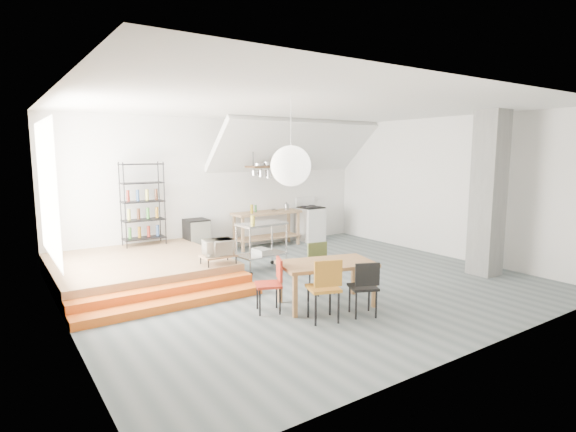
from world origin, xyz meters
TOP-DOWN VIEW (x-y plane):
  - floor at (0.00, 0.00)m, footprint 8.00×8.00m
  - wall_back at (0.00, 3.50)m, footprint 8.00×0.04m
  - wall_left at (-4.00, 0.00)m, footprint 0.04×7.00m
  - wall_right at (4.00, 0.00)m, footprint 0.04×7.00m
  - ceiling at (0.00, 0.00)m, footprint 8.00×7.00m
  - slope_ceiling at (1.80, 2.90)m, footprint 4.40×1.44m
  - window_pane at (-3.98, 1.50)m, footprint 0.02×2.50m
  - platform at (-2.50, 2.00)m, footprint 3.00×3.00m
  - step_lower at (-2.50, 0.05)m, footprint 3.00×0.35m
  - step_upper at (-2.50, 0.40)m, footprint 3.00×0.35m
  - concrete_column at (3.30, -1.50)m, footprint 0.50×0.50m
  - kitchen_counter at (1.10, 3.15)m, footprint 1.80×0.60m
  - stove at (2.50, 3.16)m, footprint 0.60×0.60m
  - pot_rack at (1.13, 2.92)m, footprint 1.20×0.50m
  - wire_shelving at (-2.00, 3.20)m, footprint 0.88×0.38m
  - microwave_shelf at (-1.40, 0.75)m, footprint 0.60×0.40m
  - paper_lantern at (-1.03, -1.02)m, footprint 0.60×0.60m
  - dining_table at (-0.45, -1.17)m, footprint 1.62×1.17m
  - chair_mustard at (-0.93, -1.73)m, footprint 0.54×0.54m
  - chair_black at (-0.32, -1.89)m, footprint 0.50×0.50m
  - chair_olive at (-0.11, -0.57)m, footprint 0.45×0.45m
  - chair_red at (-1.31, -0.95)m, footprint 0.49×0.49m
  - rolling_cart at (-0.20, 1.23)m, footprint 1.05×0.66m
  - mini_fridge at (-0.79, 3.20)m, footprint 0.51×0.51m
  - microwave at (-1.40, 0.75)m, footprint 0.55×0.41m
  - bowl at (1.29, 3.10)m, footprint 0.26×0.26m

SIDE VIEW (x-z plane):
  - floor at x=0.00m, z-range 0.00..0.00m
  - step_lower at x=-2.50m, z-range 0.00..0.13m
  - step_upper at x=-2.50m, z-range 0.00..0.27m
  - platform at x=-2.50m, z-range 0.00..0.40m
  - mini_fridge at x=-0.79m, z-range 0.00..0.86m
  - stove at x=2.50m, z-range -0.11..1.07m
  - chair_red at x=-1.31m, z-range 0.08..0.90m
  - chair_black at x=-0.32m, z-range 0.08..0.91m
  - chair_olive at x=-0.11m, z-range 0.08..0.93m
  - microwave_shelf at x=-1.40m, z-range 0.46..0.63m
  - chair_mustard at x=-0.93m, z-range 0.09..1.02m
  - dining_table at x=-0.45m, z-range 0.27..0.97m
  - kitchen_counter at x=1.10m, z-range 0.17..1.08m
  - rolling_cart at x=-0.20m, z-range 0.15..1.13m
  - microwave at x=-1.40m, z-range 0.56..0.85m
  - bowl at x=1.29m, z-range 0.91..0.96m
  - wire_shelving at x=-2.00m, z-range 0.43..2.23m
  - wall_back at x=0.00m, z-range 0.00..3.20m
  - wall_left at x=-4.00m, z-range 0.00..3.20m
  - wall_right at x=4.00m, z-range 0.00..3.20m
  - concrete_column at x=3.30m, z-range 0.00..3.20m
  - window_pane at x=-3.98m, z-range 0.70..2.90m
  - pot_rack at x=1.13m, z-range 1.26..2.69m
  - paper_lantern at x=-1.03m, z-range 1.90..2.50m
  - slope_ceiling at x=1.80m, z-range 1.89..3.21m
  - ceiling at x=0.00m, z-range 3.19..3.21m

